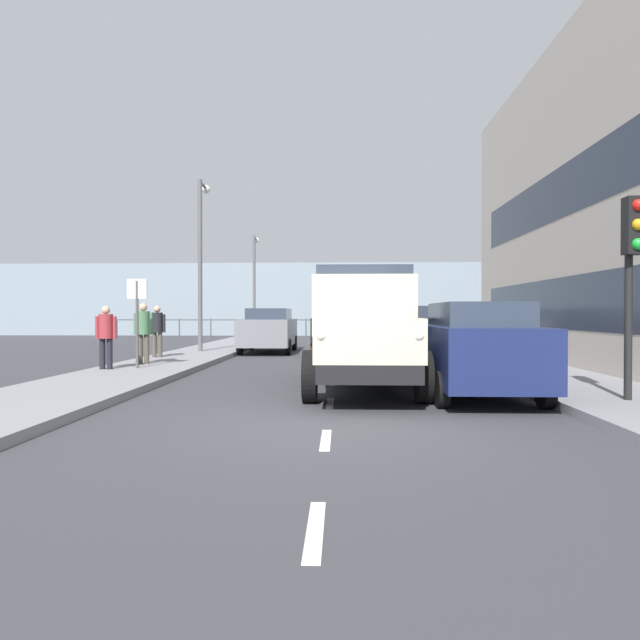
# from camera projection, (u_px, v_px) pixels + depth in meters

# --- Properties ---
(ground_plane) EXTENTS (80.00, 80.00, 0.00)m
(ground_plane) POSITION_uv_depth(u_px,v_px,m) (335.00, 362.00, 17.00)
(ground_plane) COLOR #38383D
(sidewalk_left) EXTENTS (2.53, 34.97, 0.15)m
(sidewalk_left) POSITION_uv_depth(u_px,v_px,m) (492.00, 360.00, 16.81)
(sidewalk_left) COLOR gray
(sidewalk_left) RESTS_ON ground_plane
(sidewalk_right) EXTENTS (2.53, 34.97, 0.15)m
(sidewalk_right) POSITION_uv_depth(u_px,v_px,m) (182.00, 359.00, 17.18)
(sidewalk_right) COLOR gray
(sidewalk_right) RESTS_ON ground_plane
(road_centreline_markings) EXTENTS (0.12, 31.14, 0.01)m
(road_centreline_markings) POSITION_uv_depth(u_px,v_px,m) (335.00, 363.00, 16.71)
(road_centreline_markings) COLOR silver
(road_centreline_markings) RESTS_ON ground_plane
(sea_horizon) EXTENTS (80.00, 0.80, 5.00)m
(sea_horizon) POSITION_uv_depth(u_px,v_px,m) (338.00, 299.00, 37.43)
(sea_horizon) COLOR #84939E
(sea_horizon) RESTS_ON ground_plane
(seawall_railing) EXTENTS (28.08, 0.08, 1.20)m
(seawall_railing) POSITION_uv_depth(u_px,v_px,m) (338.00, 323.00, 33.86)
(seawall_railing) COLOR #4C5156
(seawall_railing) RESTS_ON ground_plane
(truck_vintage_cream) EXTENTS (2.17, 5.64, 2.43)m
(truck_vintage_cream) POSITION_uv_depth(u_px,v_px,m) (363.00, 331.00, 10.55)
(truck_vintage_cream) COLOR black
(truck_vintage_cream) RESTS_ON ground_plane
(car_navy_kerbside_near) EXTENTS (1.83, 3.94, 1.72)m
(car_navy_kerbside_near) POSITION_uv_depth(u_px,v_px,m) (475.00, 348.00, 9.91)
(car_navy_kerbside_near) COLOR navy
(car_navy_kerbside_near) RESTS_ON ground_plane
(car_maroon_kerbside_1) EXTENTS (1.87, 4.03, 1.72)m
(car_maroon_kerbside_1) POSITION_uv_depth(u_px,v_px,m) (431.00, 337.00, 14.81)
(car_maroon_kerbside_1) COLOR maroon
(car_maroon_kerbside_1) RESTS_ON ground_plane
(car_black_kerbside_2) EXTENTS (1.86, 3.88, 1.72)m
(car_black_kerbside_2) POSITION_uv_depth(u_px,v_px,m) (406.00, 330.00, 20.35)
(car_black_kerbside_2) COLOR black
(car_black_kerbside_2) RESTS_ON ground_plane
(car_silver_kerbside_3) EXTENTS (1.85, 4.51, 1.72)m
(car_silver_kerbside_3) POSITION_uv_depth(u_px,v_px,m) (394.00, 327.00, 25.03)
(car_silver_kerbside_3) COLOR #B7BABF
(car_silver_kerbside_3) RESTS_ON ground_plane
(car_grey_oppositeside_0) EXTENTS (1.97, 4.22, 1.72)m
(car_grey_oppositeside_0) POSITION_uv_depth(u_px,v_px,m) (269.00, 330.00, 21.26)
(car_grey_oppositeside_0) COLOR slate
(car_grey_oppositeside_0) RESTS_ON ground_plane
(pedestrian_couple_b) EXTENTS (0.53, 0.34, 1.57)m
(pedestrian_couple_b) POSITION_uv_depth(u_px,v_px,m) (106.00, 332.00, 13.41)
(pedestrian_couple_b) COLOR black
(pedestrian_couple_b) RESTS_ON sidewalk_right
(pedestrian_near_railing) EXTENTS (0.53, 0.34, 1.66)m
(pedestrian_near_railing) POSITION_uv_depth(u_px,v_px,m) (143.00, 328.00, 14.85)
(pedestrian_near_railing) COLOR #4C473D
(pedestrian_near_railing) RESTS_ON sidewalk_right
(pedestrian_by_lamp) EXTENTS (0.53, 0.34, 1.62)m
(pedestrian_by_lamp) POSITION_uv_depth(u_px,v_px,m) (157.00, 327.00, 17.09)
(pedestrian_by_lamp) COLOR #4C473D
(pedestrian_by_lamp) RESTS_ON sidewalk_right
(traffic_light_near) EXTENTS (0.28, 0.41, 3.20)m
(traffic_light_near) POSITION_uv_depth(u_px,v_px,m) (632.00, 253.00, 8.54)
(traffic_light_near) COLOR black
(traffic_light_near) RESTS_ON sidewalk_left
(lamp_post_promenade) EXTENTS (0.32, 1.14, 6.27)m
(lamp_post_promenade) POSITION_uv_depth(u_px,v_px,m) (201.00, 249.00, 20.01)
(lamp_post_promenade) COLOR #59595B
(lamp_post_promenade) RESTS_ON sidewalk_right
(lamp_post_far) EXTENTS (0.32, 1.14, 5.87)m
(lamp_post_far) POSITION_uv_depth(u_px,v_px,m) (255.00, 276.00, 31.48)
(lamp_post_far) COLOR #59595B
(lamp_post_far) RESTS_ON sidewalk_right
(street_sign) EXTENTS (0.50, 0.07, 2.25)m
(street_sign) POSITION_uv_depth(u_px,v_px,m) (137.00, 307.00, 13.71)
(street_sign) COLOR #4C4C4C
(street_sign) RESTS_ON sidewalk_right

